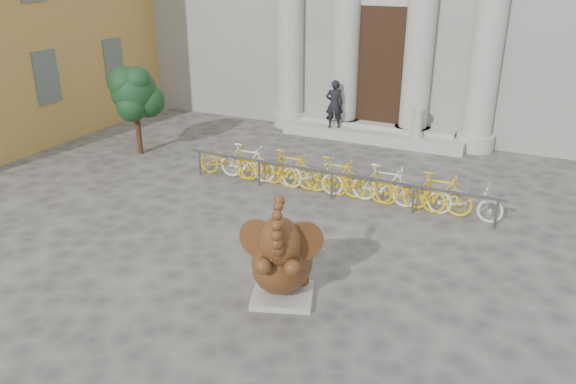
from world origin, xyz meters
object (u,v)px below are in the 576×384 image
at_px(bike_rack, 336,177).
at_px(pedestrian, 334,104).
at_px(elephant_statue, 282,261).
at_px(tree, 135,93).

xyz_separation_m(bike_rack, pedestrian, (-1.80, 4.58, 0.65)).
bearing_deg(bike_rack, pedestrian, 111.42).
relative_size(elephant_statue, tree, 0.79).
xyz_separation_m(bike_rack, tree, (-6.58, 0.52, 1.38)).
bearing_deg(tree, elephant_statue, -35.71).
distance_m(elephant_statue, bike_rack, 4.88).
bearing_deg(pedestrian, tree, 16.77).
height_order(elephant_statue, pedestrian, elephant_statue).
height_order(tree, pedestrian, tree).
xyz_separation_m(elephant_statue, pedestrian, (-2.63, 9.38, 0.38)).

